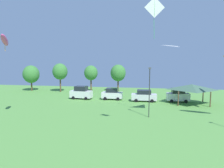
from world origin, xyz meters
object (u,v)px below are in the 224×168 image
at_px(parked_car_third_from_left, 144,96).
at_px(treeline_tree_3, 118,73).
at_px(treeline_tree_0, 31,74).
at_px(treeline_tree_1, 60,72).
at_px(kite_flying_1, 5,40).
at_px(parked_car_second_from_left, 112,94).
at_px(light_post_1, 149,90).
at_px(parked_car_rightmost_in_row, 178,95).
at_px(park_pavilion, 192,87).
at_px(treeline_tree_2, 91,73).
at_px(parked_car_leftmost, 81,93).
at_px(kite_flying_9, 180,54).
at_px(kite_flying_0, 155,8).

relative_size(parked_car_third_from_left, treeline_tree_3, 0.71).
bearing_deg(treeline_tree_0, treeline_tree_1, -3.03).
relative_size(kite_flying_1, treeline_tree_3, 0.47).
distance_m(kite_flying_1, parked_car_second_from_left, 21.57).
bearing_deg(light_post_1, parked_car_rightmost_in_row, 63.72).
relative_size(park_pavilion, treeline_tree_2, 1.02).
distance_m(parked_car_leftmost, parked_car_rightmost_in_row, 19.11).
xyz_separation_m(kite_flying_9, parked_car_leftmost, (-17.28, 11.31, -7.44)).
bearing_deg(parked_car_second_from_left, kite_flying_0, -46.75).
bearing_deg(light_post_1, treeline_tree_2, 124.32).
bearing_deg(parked_car_leftmost, parked_car_third_from_left, 3.45).
xyz_separation_m(kite_flying_9, parked_car_second_from_left, (-10.91, 11.76, -7.59)).
xyz_separation_m(parked_car_rightmost_in_row, treeline_tree_3, (-12.96, 10.63, 3.44)).
bearing_deg(park_pavilion, light_post_1, -127.59).
bearing_deg(parked_car_leftmost, parked_car_rightmost_in_row, 5.66).
bearing_deg(kite_flying_9, treeline_tree_0, 149.34).
distance_m(parked_car_leftmost, parked_car_second_from_left, 6.39).
height_order(parked_car_third_from_left, light_post_1, light_post_1).
bearing_deg(treeline_tree_1, parked_car_leftmost, -45.10).
bearing_deg(parked_car_rightmost_in_row, treeline_tree_1, 160.62).
xyz_separation_m(parked_car_rightmost_in_row, treeline_tree_1, (-27.24, 7.99, 3.79)).
distance_m(kite_flying_0, park_pavilion, 15.79).
relative_size(light_post_1, treeline_tree_1, 0.97).
distance_m(kite_flying_9, treeline_tree_1, 32.23).
relative_size(treeline_tree_1, treeline_tree_2, 1.08).
xyz_separation_m(kite_flying_9, park_pavilion, (3.98, 10.21, -5.65)).
distance_m(parked_car_second_from_left, parked_car_third_from_left, 6.42).
height_order(parked_car_third_from_left, parked_car_rightmost_in_row, parked_car_rightmost_in_row).
distance_m(parked_car_rightmost_in_row, treeline_tree_2, 21.91).
relative_size(treeline_tree_0, treeline_tree_2, 0.99).
relative_size(light_post_1, treeline_tree_3, 1.02).
distance_m(kite_flying_9, parked_car_second_from_left, 17.75).
xyz_separation_m(kite_flying_9, treeline_tree_1, (-25.42, 19.47, -3.66)).
height_order(kite_flying_1, kite_flying_9, kite_flying_1).
relative_size(parked_car_leftmost, parked_car_second_from_left, 1.10).
bearing_deg(treeline_tree_2, parked_car_leftmost, -86.98).
height_order(kite_flying_9, park_pavilion, kite_flying_9).
bearing_deg(park_pavilion, kite_flying_9, -111.28).
xyz_separation_m(kite_flying_0, kite_flying_1, (-19.14, -7.58, -5.00)).
bearing_deg(parked_car_leftmost, kite_flying_9, -28.05).
relative_size(kite_flying_1, treeline_tree_1, 0.45).
relative_size(kite_flying_9, treeline_tree_1, 0.43).
relative_size(kite_flying_9, treeline_tree_2, 0.47).
bearing_deg(treeline_tree_3, kite_flying_0, -66.83).
bearing_deg(kite_flying_0, parked_car_third_from_left, 100.29).
xyz_separation_m(parked_car_leftmost, treeline_tree_3, (6.15, 10.80, 3.43)).
bearing_deg(parked_car_leftmost, treeline_tree_2, 98.17).
relative_size(parked_car_rightmost_in_row, treeline_tree_3, 0.62).
relative_size(kite_flying_0, kite_flying_1, 1.91).
xyz_separation_m(kite_flying_0, parked_car_leftmost, (-14.07, 7.70, -14.20)).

